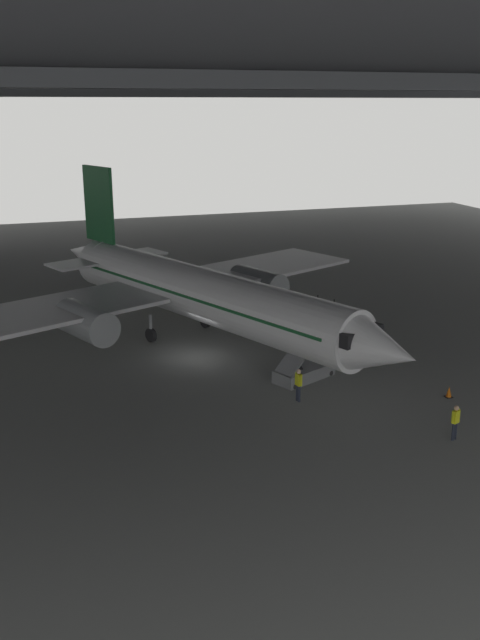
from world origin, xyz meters
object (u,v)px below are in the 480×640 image
object	(u,v)px
airplane_main	(195,292)
crew_worker_near_nose	(455,420)
boarding_stairs	(305,366)
traffic_cone_orange	(449,392)
baggage_tug	(188,293)
crew_worker_by_stairs	(298,383)

from	to	relation	value
airplane_main	crew_worker_near_nose	world-z (taller)	airplane_main
boarding_stairs	traffic_cone_orange	distance (m)	7.82
boarding_stairs	baggage_tug	world-z (taller)	boarding_stairs
traffic_cone_orange	crew_worker_by_stairs	bearing A→B (deg)	165.72
airplane_main	baggage_tug	xyz separation A→B (m)	(1.88, 9.89, -2.73)
boarding_stairs	baggage_tug	distance (m)	18.20
crew_worker_by_stairs	baggage_tug	distance (m)	20.89
airplane_main	traffic_cone_orange	distance (m)	16.83
airplane_main	traffic_cone_orange	xyz separation A→B (m)	(10.33, -12.95, -2.97)
airplane_main	traffic_cone_orange	size ratio (longest dim) A/B	51.98
airplane_main	crew_worker_by_stairs	distance (m)	11.50
boarding_stairs	crew_worker_near_nose	distance (m)	9.73
crew_worker_near_nose	crew_worker_by_stairs	size ratio (longest dim) A/B	0.96
airplane_main	crew_worker_by_stairs	bearing A→B (deg)	-76.72
traffic_cone_orange	baggage_tug	bearing A→B (deg)	110.29
boarding_stairs	crew_worker_by_stairs	xyz separation A→B (m)	(-1.56, -2.81, 0.30)
crew_worker_near_nose	crew_worker_by_stairs	world-z (taller)	crew_worker_by_stairs
crew_worker_by_stairs	traffic_cone_orange	world-z (taller)	crew_worker_by_stairs
airplane_main	boarding_stairs	xyz separation A→B (m)	(4.16, -8.17, -2.55)
airplane_main	traffic_cone_orange	world-z (taller)	airplane_main
baggage_tug	crew_worker_near_nose	bearing A→B (deg)	-77.84
boarding_stairs	traffic_cone_orange	world-z (taller)	boarding_stairs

